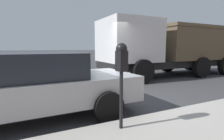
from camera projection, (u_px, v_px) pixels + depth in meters
name	position (u px, v px, depth m)	size (l,w,h in m)	color
ground_plane	(109.00, 94.00, 5.71)	(220.00, 220.00, 0.00)	#424244
parking_meter	(121.00, 64.00, 2.89)	(0.21, 0.19, 1.47)	black
car_silver	(24.00, 85.00, 3.64)	(2.07, 4.75, 1.41)	#B7BABF
dump_truck	(174.00, 46.00, 9.55)	(2.74, 8.20, 2.82)	black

